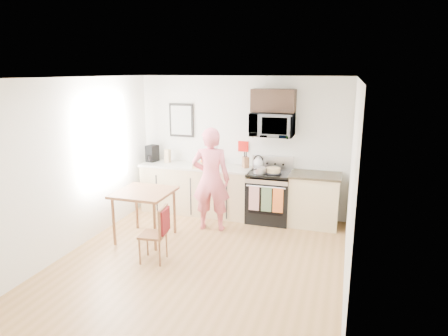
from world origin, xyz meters
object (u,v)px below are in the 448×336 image
(range, at_px, (269,198))
(person, at_px, (211,179))
(microwave, at_px, (272,125))
(chair, at_px, (160,227))
(dining_table, at_px, (144,197))
(cake, at_px, (273,171))

(range, height_order, person, person)
(microwave, xyz_separation_m, chair, (-1.16, -2.19, -1.23))
(chair, bearing_deg, dining_table, 125.86)
(microwave, distance_m, dining_table, 2.55)
(range, distance_m, cake, 0.55)
(chair, distance_m, cake, 2.39)
(microwave, distance_m, person, 1.47)
(microwave, distance_m, chair, 2.76)
(range, distance_m, chair, 2.38)
(chair, height_order, cake, cake)
(chair, bearing_deg, person, 72.03)
(microwave, height_order, cake, microwave)
(cake, bearing_deg, person, -147.53)
(range, distance_m, dining_table, 2.28)
(microwave, distance_m, cake, 0.81)
(cake, bearing_deg, microwave, 111.89)
(dining_table, bearing_deg, person, 39.40)
(chair, bearing_deg, range, 54.27)
(dining_table, distance_m, cake, 2.29)
(microwave, xyz_separation_m, cake, (0.08, -0.19, -0.79))
(person, bearing_deg, chair, 69.39)
(range, bearing_deg, dining_table, -141.18)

